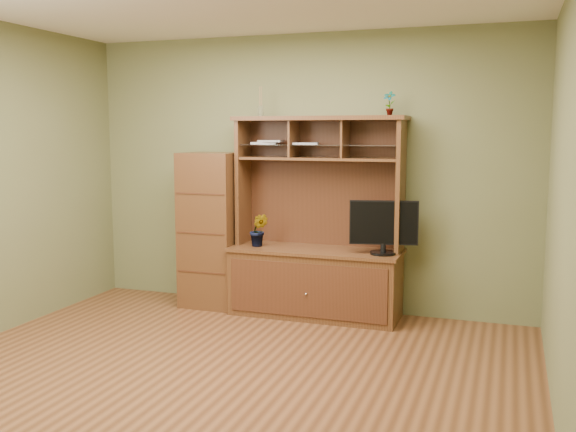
% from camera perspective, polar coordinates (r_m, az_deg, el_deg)
% --- Properties ---
extents(room, '(4.54, 4.04, 2.74)m').
position_cam_1_polar(room, '(4.51, -6.36, 2.29)').
color(room, '#502D17').
rests_on(room, ground).
extents(media_hutch, '(1.66, 0.61, 1.90)m').
position_cam_1_polar(media_hutch, '(6.15, 2.51, -4.06)').
color(media_hutch, '#3F2212').
rests_on(media_hutch, room).
extents(monitor, '(0.62, 0.24, 0.49)m').
position_cam_1_polar(monitor, '(5.85, 8.49, -0.89)').
color(monitor, black).
rests_on(monitor, media_hutch).
extents(orchid_plant, '(0.20, 0.17, 0.32)m').
position_cam_1_polar(orchid_plant, '(6.21, -2.62, -1.26)').
color(orchid_plant, '#2A561D').
rests_on(orchid_plant, media_hutch).
extents(top_plant, '(0.13, 0.11, 0.22)m').
position_cam_1_polar(top_plant, '(5.95, 9.00, 9.87)').
color(top_plant, '#3E6A25').
rests_on(top_plant, media_hutch).
extents(reed_diffuser, '(0.06, 0.06, 0.29)m').
position_cam_1_polar(reed_diffuser, '(6.30, -2.45, 9.85)').
color(reed_diffuser, silver).
rests_on(reed_diffuser, media_hutch).
extents(magazines, '(0.70, 0.24, 0.04)m').
position_cam_1_polar(magazines, '(6.23, -0.74, 6.54)').
color(magazines, '#BCBCC1').
rests_on(magazines, media_hutch).
extents(side_cabinet, '(0.55, 0.50, 1.55)m').
position_cam_1_polar(side_cabinet, '(6.51, -6.78, -1.21)').
color(side_cabinet, '#3F2212').
rests_on(side_cabinet, room).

